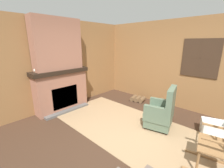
# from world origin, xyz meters

# --- Properties ---
(ground_plane) EXTENTS (14.00, 14.00, 0.00)m
(ground_plane) POSITION_xyz_m (0.00, 0.00, 0.00)
(ground_plane) COLOR #3D281C
(wood_panel_wall_left) EXTENTS (0.06, 5.65, 2.61)m
(wood_panel_wall_left) POSITION_xyz_m (-2.55, 0.00, 1.30)
(wood_panel_wall_left) COLOR olive
(wood_panel_wall_left) RESTS_ON ground
(wood_panel_wall_back) EXTENTS (5.65, 0.09, 2.61)m
(wood_panel_wall_back) POSITION_xyz_m (0.02, 2.55, 1.31)
(wood_panel_wall_back) COLOR olive
(wood_panel_wall_back) RESTS_ON ground
(fireplace_hearth) EXTENTS (0.61, 1.60, 1.21)m
(fireplace_hearth) POSITION_xyz_m (-2.31, 0.00, 0.60)
(fireplace_hearth) COLOR #93604C
(fireplace_hearth) RESTS_ON ground
(chimney_breast) EXTENTS (0.36, 1.32, 1.37)m
(chimney_breast) POSITION_xyz_m (-2.32, 0.00, 1.90)
(chimney_breast) COLOR #93604C
(chimney_breast) RESTS_ON fireplace_hearth
(area_rug) EXTENTS (3.91, 1.87, 0.01)m
(area_rug) POSITION_xyz_m (-0.25, 0.54, 0.01)
(area_rug) COLOR #997A56
(area_rug) RESTS_ON ground
(armchair) EXTENTS (0.72, 0.74, 1.01)m
(armchair) POSITION_xyz_m (0.30, 1.04, 0.37)
(armchair) COLOR #516651
(armchair) RESTS_ON ground
(rocking_chair) EXTENTS (0.88, 0.64, 1.34)m
(rocking_chair) POSITION_xyz_m (1.49, 0.46, 0.44)
(rocking_chair) COLOR olive
(rocking_chair) RESTS_ON ground
(firewood_stack) EXTENTS (0.52, 0.44, 0.15)m
(firewood_stack) POSITION_xyz_m (-1.04, 2.10, 0.08)
(firewood_stack) COLOR brown
(firewood_stack) RESTS_ON ground
(laundry_basket) EXTENTS (0.55, 0.47, 0.32)m
(laundry_basket) POSITION_xyz_m (1.26, 1.55, 0.16)
(laundry_basket) COLOR white
(laundry_basket) RESTS_ON ground
(oil_lamp_vase) EXTENTS (0.10, 0.10, 0.29)m
(oil_lamp_vase) POSITION_xyz_m (-2.36, -0.63, 1.32)
(oil_lamp_vase) COLOR silver
(oil_lamp_vase) RESTS_ON fireplace_hearth
(storage_case) EXTENTS (0.14, 0.25, 0.11)m
(storage_case) POSITION_xyz_m (-2.36, 0.26, 1.27)
(storage_case) COLOR gray
(storage_case) RESTS_ON fireplace_hearth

